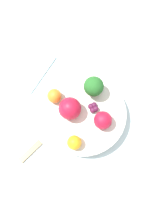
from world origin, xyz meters
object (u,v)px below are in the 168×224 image
(apple_red, at_px, (102,121))
(orange_front, at_px, (54,97))
(bowl, at_px, (84,115))
(apple_green, at_px, (70,108))
(orange_back, at_px, (74,143))
(broccoli, at_px, (94,87))
(napkin, at_px, (23,63))
(spoon, at_px, (30,151))
(grape_cluster, at_px, (93,108))

(apple_red, relative_size, orange_front, 1.24)
(bowl, xyz_separation_m, apple_green, (0.01, -0.03, 0.05))
(orange_back, bearing_deg, broccoli, -171.20)
(apple_green, height_order, napkin, apple_green)
(orange_front, xyz_separation_m, spoon, (0.16, 0.01, -0.06))
(bowl, xyz_separation_m, apple_red, (0.00, 0.06, 0.04))
(orange_front, height_order, spoon, orange_front)
(apple_green, distance_m, spoon, 0.17)
(broccoli, distance_m, grape_cluster, 0.06)
(apple_green, distance_m, orange_back, 0.09)
(broccoli, bearing_deg, orange_back, 8.80)
(orange_back, xyz_separation_m, grape_cluster, (-0.11, -0.00, -0.01))
(spoon, bearing_deg, orange_front, -177.97)
(spoon, bearing_deg, broccoli, 160.96)
(grape_cluster, distance_m, napkin, 0.27)
(apple_red, xyz_separation_m, apple_green, (0.01, -0.09, 0.01))
(orange_front, bearing_deg, apple_red, 89.45)
(bowl, height_order, orange_front, orange_front)
(orange_front, relative_size, spoon, 0.50)
(broccoli, xyz_separation_m, grape_cluster, (0.04, 0.02, -0.03))
(bowl, distance_m, apple_green, 0.06)
(grape_cluster, bearing_deg, apple_green, -54.35)
(apple_red, xyz_separation_m, spoon, (0.16, -0.14, -0.06))
(apple_red, distance_m, orange_back, 0.09)
(apple_red, bearing_deg, orange_front, -90.55)
(apple_green, distance_m, grape_cluster, 0.07)
(bowl, height_order, apple_green, apple_green)
(bowl, xyz_separation_m, grape_cluster, (-0.02, 0.02, 0.03))
(apple_green, bearing_deg, grape_cluster, 125.65)
(bowl, height_order, orange_back, orange_back)
(spoon, bearing_deg, grape_cluster, 150.95)
(grape_cluster, relative_size, napkin, 0.19)
(bowl, height_order, napkin, bowl)
(grape_cluster, bearing_deg, spoon, -29.05)
(bowl, bearing_deg, grape_cluster, 144.61)
(grape_cluster, relative_size, spoon, 0.40)
(apple_green, height_order, spoon, apple_green)
(bowl, distance_m, apple_red, 0.07)
(orange_front, bearing_deg, grape_cluster, 103.27)
(spoon, bearing_deg, apple_red, 138.00)
(napkin, relative_size, spoon, 2.09)
(apple_green, bearing_deg, orange_front, -101.52)
(apple_green, bearing_deg, apple_red, 96.34)
(orange_back, height_order, grape_cluster, orange_back)
(apple_red, distance_m, spoon, 0.22)
(broccoli, distance_m, napkin, 0.25)
(apple_red, bearing_deg, spoon, -42.00)
(grape_cluster, bearing_deg, orange_front, -76.73)
(broccoli, relative_size, apple_red, 1.34)
(grape_cluster, bearing_deg, bowl, -35.39)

